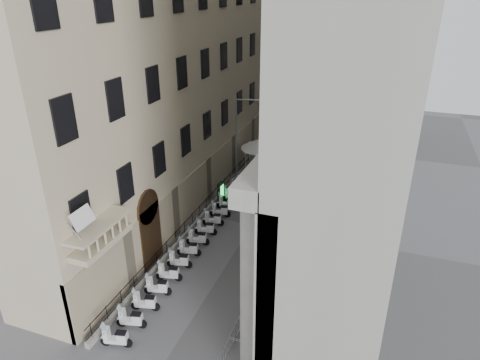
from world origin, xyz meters
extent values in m
cube|color=#B8B6AE|center=(0.00, 48.00, 15.00)|extent=(22.00, 10.00, 30.00)
cylinder|color=white|center=(-3.68, 28.17, 1.21)|extent=(0.06, 0.06, 2.43)
cylinder|color=white|center=(-0.59, 28.17, 1.21)|extent=(0.06, 0.06, 2.43)
cylinder|color=white|center=(-3.68, 31.26, 1.21)|extent=(0.06, 0.06, 2.43)
cylinder|color=white|center=(-0.59, 31.26, 1.21)|extent=(0.06, 0.06, 2.43)
cube|color=silver|center=(-2.14, 29.71, 2.48)|extent=(3.31, 3.31, 0.13)
cone|color=silver|center=(-2.14, 29.71, 3.03)|extent=(4.41, 4.41, 1.10)
cylinder|color=gray|center=(-4.20, 26.99, 4.02)|extent=(0.16, 0.16, 8.05)
cylinder|color=gray|center=(-3.02, 27.25, 8.05)|extent=(2.38, 0.64, 0.12)
cube|color=gray|center=(-1.94, 27.49, 8.00)|extent=(0.54, 0.33, 0.15)
cube|color=black|center=(-3.80, 21.83, 0.98)|extent=(0.27, 0.93, 1.96)
cube|color=#19E54C|center=(-3.65, 21.83, 1.20)|extent=(0.03, 0.71, 1.09)
imported|color=#0D1637|center=(-0.35, 23.41, 0.94)|extent=(0.74, 0.55, 1.87)
imported|color=black|center=(3.00, 27.67, 0.95)|extent=(1.16, 1.09, 1.90)
imported|color=black|center=(-0.05, 36.00, 0.93)|extent=(1.05, 0.85, 1.87)
camera|label=1|loc=(8.99, -9.18, 17.69)|focal=32.00mm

